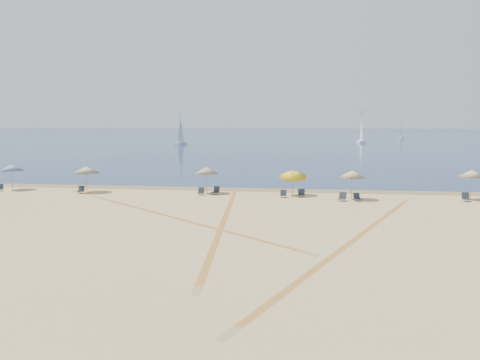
% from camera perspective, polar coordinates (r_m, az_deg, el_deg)
% --- Properties ---
extents(ground, '(160.00, 160.00, 0.00)m').
position_cam_1_polar(ground, '(22.55, -7.21, -9.09)').
color(ground, tan).
rests_on(ground, ground).
extents(ocean, '(500.00, 500.00, 0.00)m').
position_cam_1_polar(ocean, '(246.07, 6.71, 5.12)').
color(ocean, '#0C2151').
rests_on(ocean, ground).
extents(wet_sand, '(500.00, 500.00, 0.00)m').
position_cam_1_polar(wet_sand, '(45.71, 0.70, -1.04)').
color(wet_sand, olive).
rests_on(wet_sand, ground).
extents(umbrella_0, '(2.10, 2.10, 2.34)m').
position_cam_1_polar(umbrella_0, '(49.46, -24.22, 1.27)').
color(umbrella_0, gray).
rests_on(umbrella_0, ground).
extents(umbrella_1, '(2.34, 2.34, 2.29)m').
position_cam_1_polar(umbrella_1, '(45.54, -16.84, 1.11)').
color(umbrella_1, gray).
rests_on(umbrella_1, ground).
extents(umbrella_2, '(2.07, 2.07, 2.30)m').
position_cam_1_polar(umbrella_2, '(43.00, -3.81, 1.08)').
color(umbrella_2, gray).
rests_on(umbrella_2, ground).
extents(umbrella_3, '(2.22, 2.29, 2.40)m').
position_cam_1_polar(umbrella_3, '(41.84, 5.94, 0.72)').
color(umbrella_3, gray).
rests_on(umbrella_3, ground).
extents(umbrella_4, '(2.11, 2.11, 2.35)m').
position_cam_1_polar(umbrella_4, '(40.40, 12.45, 0.65)').
color(umbrella_4, gray).
rests_on(umbrella_4, ground).
extents(umbrella_5, '(2.07, 2.07, 2.42)m').
position_cam_1_polar(umbrella_5, '(43.07, 24.53, 0.68)').
color(umbrella_5, gray).
rests_on(umbrella_5, ground).
extents(chair_0, '(0.69, 0.74, 0.61)m').
position_cam_1_polar(chair_0, '(49.36, -25.28, -0.80)').
color(chair_0, black).
rests_on(chair_0, ground).
extents(chair_1, '(0.57, 0.65, 0.62)m').
position_cam_1_polar(chair_1, '(45.31, -17.39, -1.07)').
color(chair_1, black).
rests_on(chair_1, ground).
extents(chair_2, '(0.52, 0.61, 0.62)m').
position_cam_1_polar(chair_2, '(42.32, -4.39, -1.31)').
color(chair_2, black).
rests_on(chair_2, ground).
extents(chair_3, '(0.73, 0.78, 0.65)m').
position_cam_1_polar(chair_3, '(42.67, -2.72, -1.21)').
color(chair_3, black).
rests_on(chair_3, ground).
extents(chair_4, '(0.52, 0.60, 0.60)m').
position_cam_1_polar(chair_4, '(40.99, 4.88, -1.58)').
color(chair_4, black).
rests_on(chair_4, ground).
extents(chair_5, '(0.56, 0.65, 0.65)m').
position_cam_1_polar(chair_5, '(41.27, 6.89, -1.52)').
color(chair_5, black).
rests_on(chair_5, ground).
extents(chair_6, '(0.73, 0.79, 0.67)m').
position_cam_1_polar(chair_6, '(39.78, 11.39, -1.89)').
color(chair_6, black).
rests_on(chair_6, ground).
extents(chair_7, '(0.69, 0.75, 0.62)m').
position_cam_1_polar(chair_7, '(39.99, 12.99, -1.92)').
color(chair_7, black).
rests_on(chair_7, ground).
extents(chair_8, '(0.56, 0.65, 0.67)m').
position_cam_1_polar(chair_8, '(42.57, 23.97, -1.79)').
color(chair_8, black).
rests_on(chair_8, ground).
extents(sailboat_0, '(2.03, 6.54, 9.61)m').
position_cam_1_polar(sailboat_0, '(148.97, 13.42, 5.19)').
color(sailboat_0, white).
rests_on(sailboat_0, ocean).
extents(sailboat_1, '(2.31, 5.57, 8.06)m').
position_cam_1_polar(sailboat_1, '(134.32, -6.66, 4.99)').
color(sailboat_1, white).
rests_on(sailboat_1, ocean).
extents(sailboat_2, '(2.36, 4.67, 6.75)m').
position_cam_1_polar(sailboat_2, '(189.87, 17.62, 5.06)').
color(sailboat_2, white).
rests_on(sailboat_2, ocean).
extents(tire_tracks, '(51.23, 44.11, 0.00)m').
position_cam_1_polar(tire_tracks, '(31.18, -0.29, -4.64)').
color(tire_tracks, tan).
rests_on(tire_tracks, ground).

